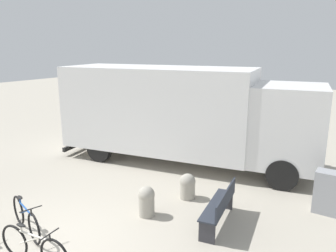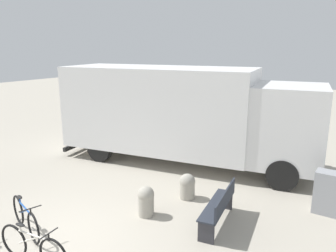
# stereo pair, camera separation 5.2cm
# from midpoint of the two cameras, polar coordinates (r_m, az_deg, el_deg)

# --- Properties ---
(ground_plane) EXTENTS (60.00, 60.00, 0.00)m
(ground_plane) POSITION_cam_midpoint_polar(r_m,az_deg,el_deg) (7.43, -20.20, -18.89)
(ground_plane) COLOR #A8A091
(delivery_truck) EXTENTS (8.85, 3.89, 3.23)m
(delivery_truck) POSITION_cam_midpoint_polar(r_m,az_deg,el_deg) (10.98, 2.65, 2.51)
(delivery_truck) COLOR white
(delivery_truck) RESTS_ON ground
(park_bench) EXTENTS (0.68, 1.73, 0.84)m
(park_bench) POSITION_cam_midpoint_polar(r_m,az_deg,el_deg) (7.55, 9.24, -13.50)
(park_bench) COLOR #282D38
(park_bench) RESTS_ON ground
(bicycle_middle) EXTENTS (1.61, 0.59, 0.75)m
(bicycle_middle) POSITION_cam_midpoint_polar(r_m,az_deg,el_deg) (7.83, -23.41, -14.40)
(bicycle_middle) COLOR black
(bicycle_middle) RESTS_ON ground
(bicycle_far) EXTENTS (1.66, 0.44, 0.75)m
(bicycle_far) POSITION_cam_midpoint_polar(r_m,az_deg,el_deg) (6.79, -22.28, -18.86)
(bicycle_far) COLOR black
(bicycle_far) RESTS_ON ground
(bollard_near_bench) EXTENTS (0.39, 0.39, 0.73)m
(bollard_near_bench) POSITION_cam_midpoint_polar(r_m,az_deg,el_deg) (7.89, -3.66, -12.78)
(bollard_near_bench) COLOR #9E998C
(bollard_near_bench) RESTS_ON ground
(bollard_far_bench) EXTENTS (0.42, 0.42, 0.67)m
(bollard_far_bench) POSITION_cam_midpoint_polar(r_m,az_deg,el_deg) (8.73, 3.55, -10.33)
(bollard_far_bench) COLOR #9E998C
(bollard_far_bench) RESTS_ON ground
(utility_box) EXTENTS (0.65, 0.41, 1.04)m
(utility_box) POSITION_cam_midpoint_polar(r_m,az_deg,el_deg) (8.79, 26.39, -10.42)
(utility_box) COLOR gray
(utility_box) RESTS_ON ground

